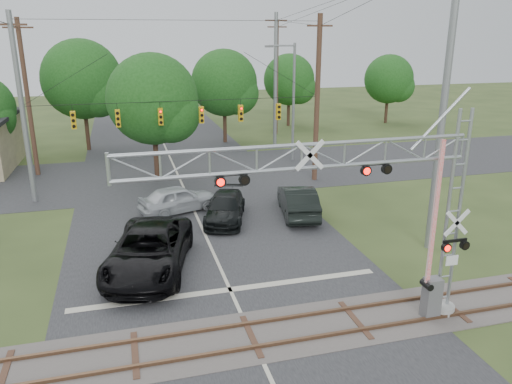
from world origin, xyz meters
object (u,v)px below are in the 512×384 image
object	(u,v)px
pickup_black	(149,250)
car_dark	(225,208)
crossing_gantry	(365,200)
sedan_silver	(178,199)
streetlight	(291,97)
traffic_signal_span	(195,107)

from	to	relation	value
pickup_black	car_dark	xyz separation A→B (m)	(4.60, 5.34, -0.24)
pickup_black	crossing_gantry	bearing A→B (deg)	-28.99
pickup_black	car_dark	distance (m)	7.05
pickup_black	car_dark	bearing A→B (deg)	63.91
sedan_silver	streetlight	world-z (taller)	streetlight
crossing_gantry	streetlight	world-z (taller)	streetlight
crossing_gantry	streetlight	bearing A→B (deg)	76.55
traffic_signal_span	streetlight	world-z (taller)	traffic_signal_span
crossing_gantry	car_dark	xyz separation A→B (m)	(-2.35, 11.96, -4.13)
sedan_silver	car_dark	bearing A→B (deg)	-149.15
crossing_gantry	car_dark	world-z (taller)	crossing_gantry
traffic_signal_span	streetlight	distance (m)	10.62
crossing_gantry	streetlight	xyz separation A→B (m)	(5.82, 24.33, 0.45)
traffic_signal_span	streetlight	bearing A→B (deg)	34.20
traffic_signal_span	car_dark	size ratio (longest dim) A/B	3.81
pickup_black	streetlight	world-z (taller)	streetlight
car_dark	traffic_signal_span	bearing A→B (deg)	112.83
pickup_black	streetlight	bearing A→B (deg)	68.83
traffic_signal_span	streetlight	xyz separation A→B (m)	(8.78, 5.97, -0.31)
pickup_black	streetlight	xyz separation A→B (m)	(12.77, 17.71, 4.34)
traffic_signal_span	pickup_black	xyz separation A→B (m)	(-3.99, -11.74, -4.65)
traffic_signal_span	car_dark	distance (m)	8.08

